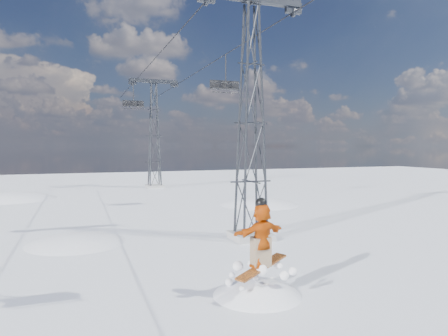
{
  "coord_description": "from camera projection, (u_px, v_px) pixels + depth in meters",
  "views": [
    {
      "loc": [
        -6.9,
        -9.21,
        4.42
      ],
      "look_at": [
        -1.66,
        5.01,
        3.59
      ],
      "focal_mm": 32.0,
      "sensor_mm": 36.0,
      "label": 1
    }
  ],
  "objects": [
    {
      "name": "haul_cables",
      "position": [
        187.0,
        58.0,
        29.2
      ],
      "size": [
        4.46,
        51.0,
        0.06
      ],
      "color": "black",
      "rests_on": "ground"
    },
    {
      "name": "lift_tower_near",
      "position": [
        251.0,
        124.0,
        18.72
      ],
      "size": [
        5.2,
        1.8,
        11.43
      ],
      "color": "#999999",
      "rests_on": "ground"
    },
    {
      "name": "snow_terrain",
      "position": [
        111.0,
        332.0,
        30.03
      ],
      "size": [
        39.0,
        37.0,
        22.0
      ],
      "color": "white",
      "rests_on": "ground"
    },
    {
      "name": "ground",
      "position": [
        340.0,
        303.0,
        11.25
      ],
      "size": [
        120.0,
        120.0,
        0.0
      ],
      "primitive_type": "plane",
      "color": "white",
      "rests_on": "ground"
    },
    {
      "name": "lift_tower_far",
      "position": [
        154.0,
        136.0,
        42.14
      ],
      "size": [
        5.2,
        1.8,
        11.43
      ],
      "color": "#999999",
      "rests_on": "ground"
    },
    {
      "name": "lift_chair_mid",
      "position": [
        225.0,
        86.0,
        28.07
      ],
      "size": [
        2.2,
        0.63,
        2.73
      ],
      "color": "black",
      "rests_on": "ground"
    },
    {
      "name": "lift_chair_far",
      "position": [
        133.0,
        104.0,
        40.77
      ],
      "size": [
        2.14,
        0.62,
        2.66
      ],
      "color": "black",
      "rests_on": "ground"
    }
  ]
}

